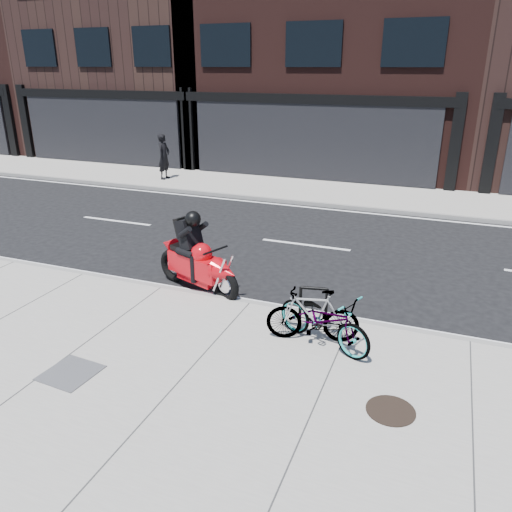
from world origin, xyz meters
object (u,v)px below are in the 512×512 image
at_px(bicycle_rear, 313,315).
at_px(pedestrian, 164,157).
at_px(motorcycle, 200,261).
at_px(manhole_cover, 391,410).
at_px(bike_rack, 313,305).
at_px(bicycle_front, 324,319).
at_px(utility_grate, 71,373).

bearing_deg(bicycle_rear, pedestrian, -152.57).
relative_size(bicycle_rear, motorcycle, 0.69).
bearing_deg(bicycle_rear, motorcycle, -128.64).
relative_size(pedestrian, manhole_cover, 2.72).
bearing_deg(motorcycle, bike_rack, 0.43).
bearing_deg(bicycle_front, utility_grate, 146.20).
bearing_deg(bike_rack, pedestrian, 131.76).
bearing_deg(utility_grate, bike_rack, 40.17).
bearing_deg(manhole_cover, motorcycle, 147.44).
distance_m(bicycle_rear, manhole_cover, 2.10).
relative_size(bike_rack, bicycle_rear, 0.54).
bearing_deg(bicycle_front, bicycle_rear, 92.08).
height_order(pedestrian, utility_grate, pedestrian).
height_order(bicycle_front, pedestrian, pedestrian).
bearing_deg(motorcycle, pedestrian, 145.02).
relative_size(bike_rack, manhole_cover, 1.27).
height_order(manhole_cover, utility_grate, same).
bearing_deg(manhole_cover, bike_rack, 131.95).
distance_m(bicycle_front, motorcycle, 3.24).
height_order(bike_rack, pedestrian, pedestrian).
height_order(bicycle_rear, pedestrian, pedestrian).
distance_m(pedestrian, manhole_cover, 15.70).
relative_size(bike_rack, motorcycle, 0.37).
bearing_deg(pedestrian, bicycle_front, -137.53).
xyz_separation_m(motorcycle, manhole_cover, (4.22, -2.69, -0.57)).
bearing_deg(utility_grate, bicycle_front, 33.25).
height_order(bicycle_front, motorcycle, motorcycle).
distance_m(bike_rack, motorcycle, 2.83).
distance_m(motorcycle, utility_grate, 3.60).
height_order(bicycle_rear, motorcycle, motorcycle).
bearing_deg(bike_rack, bicycle_front, -53.95).
distance_m(motorcycle, manhole_cover, 5.04).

